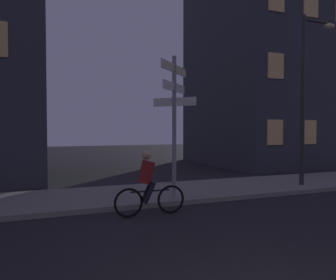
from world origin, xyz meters
TOP-DOWN VIEW (x-y plane):
  - sidewalk_kerb at (0.00, 7.18)m, footprint 40.00×3.07m
  - signpost at (1.19, 5.97)m, footprint 1.25×1.25m
  - street_lamp at (6.53, 6.45)m, footprint 1.51×0.28m
  - cyclist at (0.09, 4.97)m, footprint 1.82×0.32m
  - building_right_block at (12.10, 14.05)m, footprint 10.46×8.48m

SIDE VIEW (x-z plane):
  - sidewalk_kerb at x=0.00m, z-range 0.00..0.14m
  - cyclist at x=0.09m, z-range -0.06..1.55m
  - signpost at x=1.19m, z-range 0.59..4.67m
  - street_lamp at x=6.53m, z-range 0.68..6.73m
  - building_right_block at x=12.10m, z-range 0.00..18.69m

